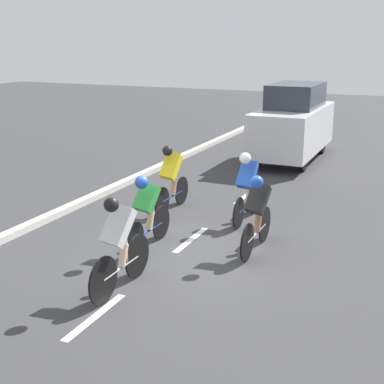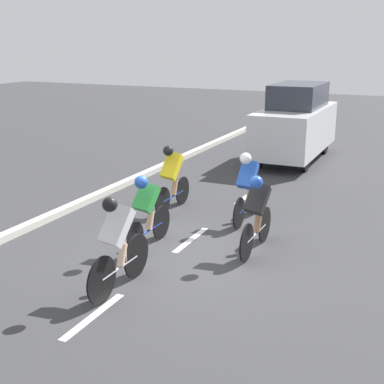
# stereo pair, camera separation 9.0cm
# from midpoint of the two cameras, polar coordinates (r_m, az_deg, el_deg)

# --- Properties ---
(ground_plane) EXTENTS (60.00, 60.00, 0.00)m
(ground_plane) POSITION_cam_midpoint_polar(r_m,az_deg,el_deg) (9.66, -1.99, -6.39)
(ground_plane) COLOR #38383A
(lane_stripe_near) EXTENTS (0.12, 1.40, 0.01)m
(lane_stripe_near) POSITION_cam_midpoint_polar(r_m,az_deg,el_deg) (7.68, -10.61, -12.89)
(lane_stripe_near) COLOR white
(lane_stripe_near) RESTS_ON ground
(lane_stripe_mid) EXTENTS (0.12, 1.40, 0.01)m
(lane_stripe_mid) POSITION_cam_midpoint_polar(r_m,az_deg,el_deg) (10.21, -0.37, -5.10)
(lane_stripe_mid) COLOR white
(lane_stripe_mid) RESTS_ON ground
(lane_stripe_far) EXTENTS (0.12, 1.40, 0.01)m
(lane_stripe_far) POSITION_cam_midpoint_polar(r_m,az_deg,el_deg) (13.03, 5.50, -0.44)
(lane_stripe_far) COLOR white
(lane_stripe_far) RESTS_ON ground
(curb) EXTENTS (0.20, 27.37, 0.14)m
(curb) POSITION_cam_midpoint_polar(r_m,az_deg,el_deg) (11.80, -14.65, -2.33)
(curb) COLOR beige
(curb) RESTS_ON ground
(cyclist_white) EXTENTS (0.40, 1.69, 1.57)m
(cyclist_white) POSITION_cam_midpoint_polar(r_m,az_deg,el_deg) (7.97, -8.12, -5.25)
(cyclist_white) COLOR black
(cyclist_white) RESTS_ON ground
(cyclist_green) EXTENTS (0.39, 1.66, 1.44)m
(cyclist_green) POSITION_cam_midpoint_polar(r_m,az_deg,el_deg) (9.53, -5.12, -1.83)
(cyclist_green) COLOR black
(cyclist_green) RESTS_ON ground
(cyclist_yellow) EXTENTS (0.38, 1.63, 1.52)m
(cyclist_yellow) POSITION_cam_midpoint_polar(r_m,az_deg,el_deg) (11.65, -2.45, 1.71)
(cyclist_yellow) COLOR black
(cyclist_yellow) RESTS_ON ground
(cyclist_black) EXTENTS (0.39, 1.70, 1.48)m
(cyclist_black) POSITION_cam_midpoint_polar(r_m,az_deg,el_deg) (9.43, 6.69, -2.02)
(cyclist_black) COLOR black
(cyclist_black) RESTS_ON ground
(cyclist_blue) EXTENTS (0.36, 1.69, 1.52)m
(cyclist_blue) POSITION_cam_midpoint_polar(r_m,az_deg,el_deg) (11.00, 5.65, 0.82)
(cyclist_blue) COLOR black
(cyclist_blue) RESTS_ON ground
(support_car) EXTENTS (1.70, 4.45, 2.36)m
(support_car) POSITION_cam_midpoint_polar(r_m,az_deg,el_deg) (17.04, 10.62, 7.27)
(support_car) COLOR black
(support_car) RESTS_ON ground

